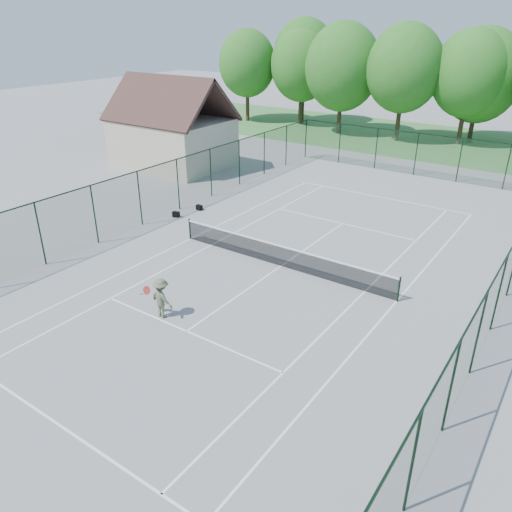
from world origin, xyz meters
name	(u,v)px	position (x,y,z in m)	size (l,w,h in m)	color
ground	(281,266)	(0.00, 0.00, 0.00)	(140.00, 140.00, 0.00)	gray
grass_far	(458,144)	(0.00, 30.00, 0.01)	(80.00, 16.00, 0.01)	#437F3C
court_lines	(281,266)	(0.00, 0.00, 0.00)	(11.05, 23.85, 0.01)	white
tennis_net	(281,255)	(0.00, 0.00, 0.58)	(11.08, 0.08, 1.10)	black
fence_enclosure	(282,235)	(0.00, 0.00, 1.56)	(18.05, 36.05, 3.02)	#193D22
utility_building	(171,124)	(-16.00, 10.00, 3.12)	(8.60, 6.27, 6.63)	beige
tree_line_far	(470,74)	(0.00, 30.00, 5.99)	(39.40, 6.40, 9.70)	#3D2C1C
sports_bag_a	(176,214)	(-8.26, 1.90, 0.16)	(0.39, 0.24, 0.31)	black
sports_bag_b	(199,208)	(-7.93, 3.55, 0.15)	(0.39, 0.24, 0.30)	black
tennis_player	(162,298)	(-1.42, -6.14, 0.79)	(2.07, 0.90, 1.58)	#596043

